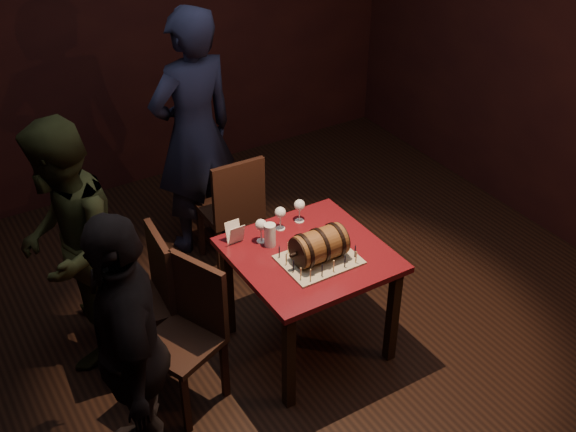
{
  "coord_description": "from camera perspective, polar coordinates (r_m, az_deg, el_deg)",
  "views": [
    {
      "loc": [
        -1.86,
        -3.05,
        3.34
      ],
      "look_at": [
        0.04,
        0.05,
        0.95
      ],
      "focal_mm": 45.0,
      "sensor_mm": 36.0,
      "label": 1
    }
  ],
  "objects": [
    {
      "name": "wine_glass_right",
      "position": [
        4.6,
        0.92,
        0.8
      ],
      "size": [
        0.07,
        0.07,
        0.16
      ],
      "color": "silver",
      "rests_on": "pub_table"
    },
    {
      "name": "pint_of_ale",
      "position": [
        4.4,
        -1.44,
        -1.55
      ],
      "size": [
        0.07,
        0.07,
        0.15
      ],
      "color": "silver",
      "rests_on": "pub_table"
    },
    {
      "name": "barrel_cake",
      "position": [
        4.25,
        2.48,
        -2.34
      ],
      "size": [
        0.37,
        0.21,
        0.21
      ],
      "color": "brown",
      "rests_on": "cake_board"
    },
    {
      "name": "chair_left_rear",
      "position": [
        4.51,
        -11.03,
        -6.08
      ],
      "size": [
        0.43,
        0.43,
        0.93
      ],
      "color": "black",
      "rests_on": "ground"
    },
    {
      "name": "cake_board",
      "position": [
        4.32,
        2.46,
        -3.47
      ],
      "size": [
        0.45,
        0.35,
        0.01
      ],
      "primitive_type": "cube",
      "color": "#9D947F",
      "rests_on": "pub_table"
    },
    {
      "name": "menu_card",
      "position": [
        4.45,
        -4.21,
        -1.36
      ],
      "size": [
        0.1,
        0.05,
        0.13
      ],
      "primitive_type": null,
      "color": "white",
      "rests_on": "pub_table"
    },
    {
      "name": "chair_left_front",
      "position": [
        4.24,
        -7.8,
        -8.66
      ],
      "size": [
        0.52,
        0.52,
        0.93
      ],
      "color": "black",
      "rests_on": "ground"
    },
    {
      "name": "wine_glass_left",
      "position": [
        4.41,
        -2.15,
        -0.78
      ],
      "size": [
        0.07,
        0.07,
        0.16
      ],
      "color": "silver",
      "rests_on": "pub_table"
    },
    {
      "name": "pub_table",
      "position": [
        4.45,
        1.68,
        -4.02
      ],
      "size": [
        0.9,
        0.9,
        0.75
      ],
      "color": "#450B12",
      "rests_on": "ground"
    },
    {
      "name": "person_back",
      "position": [
        5.33,
        -7.44,
        6.43
      ],
      "size": [
        0.75,
        0.55,
        1.9
      ],
      "primitive_type": "imported",
      "rotation": [
        0.0,
        0.0,
        3.29
      ],
      "color": "#1B1D36",
      "rests_on": "ground"
    },
    {
      "name": "chair_back",
      "position": [
        5.24,
        -4.32,
        0.73
      ],
      "size": [
        0.41,
        0.41,
        0.93
      ],
      "color": "black",
      "rests_on": "ground"
    },
    {
      "name": "room_shell",
      "position": [
        4.06,
        -0.12,
        4.81
      ],
      "size": [
        5.04,
        5.04,
        2.8
      ],
      "color": "black",
      "rests_on": "ground"
    },
    {
      "name": "birthday_candles",
      "position": [
        4.29,
        2.47,
        -2.97
      ],
      "size": [
        0.4,
        0.3,
        0.09
      ],
      "color": "#FCE297",
      "rests_on": "cake_board"
    },
    {
      "name": "person_left_rear",
      "position": [
        4.51,
        -16.97,
        -2.36
      ],
      "size": [
        0.89,
        0.98,
        1.63
      ],
      "primitive_type": "imported",
      "rotation": [
        0.0,
        0.0,
        -1.99
      ],
      "color": "#33391C",
      "rests_on": "ground"
    },
    {
      "name": "wine_glass_mid",
      "position": [
        4.52,
        -0.62,
        0.2
      ],
      "size": [
        0.07,
        0.07,
        0.16
      ],
      "color": "silver",
      "rests_on": "pub_table"
    },
    {
      "name": "person_left_front",
      "position": [
        3.74,
        -12.41,
        -10.28
      ],
      "size": [
        0.63,
        1.02,
        1.62
      ],
      "primitive_type": "imported",
      "rotation": [
        0.0,
        0.0,
        -1.84
      ],
      "color": "black",
      "rests_on": "ground"
    }
  ]
}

